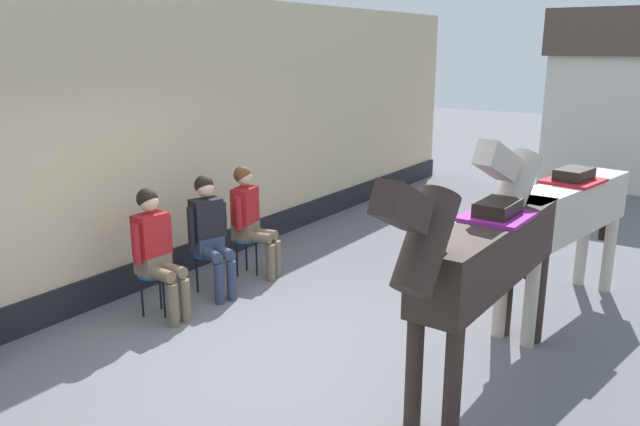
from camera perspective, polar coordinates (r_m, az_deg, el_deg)
ground_plane at (r=8.33m, az=9.34°, el=-4.72°), size 40.00×40.00×0.00m
pub_facade_wall at (r=8.20m, az=-11.34°, el=5.96°), size 0.34×14.00×3.40m
seated_visitor_near at (r=6.69m, az=-14.81°, el=-3.02°), size 0.61×0.49×1.39m
seated_visitor_middle at (r=7.18m, az=-10.08°, el=-1.50°), size 0.61×0.48×1.39m
seated_visitor_far at (r=7.70m, az=-6.44°, el=-0.22°), size 0.61×0.48×1.39m
saddled_horse_near at (r=5.20m, az=14.79°, el=-3.78°), size 0.52×3.00×2.06m
saddled_horse_far at (r=6.85m, az=21.21°, el=0.21°), size 0.82×2.97×2.06m
spare_stool_white at (r=8.60m, az=12.80°, el=-1.48°), size 0.32×0.32×0.46m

